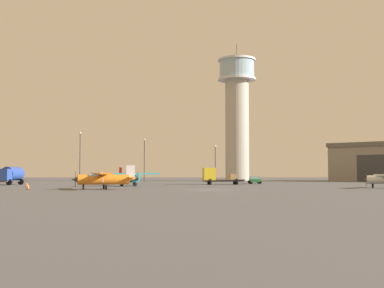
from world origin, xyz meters
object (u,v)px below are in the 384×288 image
at_px(truck_fuel_tanker_blue, 10,175).
at_px(traffic_cone_near_right, 28,187).
at_px(truck_flatbed_yellow, 216,177).
at_px(traffic_cone_near_left, 27,184).
at_px(light_post_west, 215,160).
at_px(light_post_north, 144,156).
at_px(light_post_centre, 80,153).
at_px(airplane_orange, 104,178).
at_px(control_tower, 237,110).
at_px(car_green, 255,180).
at_px(airplane_teal, 129,177).

bearing_deg(truck_fuel_tanker_blue, traffic_cone_near_right, 33.70).
distance_m(truck_flatbed_yellow, traffic_cone_near_right, 35.21).
bearing_deg(traffic_cone_near_right, traffic_cone_near_left, 105.94).
height_order(truck_flatbed_yellow, light_post_west, light_post_west).
distance_m(light_post_north, light_post_centre, 15.08).
relative_size(airplane_orange, light_post_north, 1.00).
bearing_deg(traffic_cone_near_left, light_post_west, 51.13).
relative_size(airplane_orange, light_post_centre, 0.94).
bearing_deg(control_tower, car_green, -93.25).
xyz_separation_m(airplane_orange, truck_fuel_tanker_blue, (-18.38, 25.07, 0.35)).
relative_size(truck_fuel_tanker_blue, traffic_cone_near_right, 9.25).
relative_size(truck_fuel_tanker_blue, light_post_north, 0.64).
xyz_separation_m(car_green, light_post_centre, (-33.20, 10.18, 5.18)).
bearing_deg(airplane_teal, airplane_orange, -33.16).
bearing_deg(traffic_cone_near_left, airplane_teal, 13.55).
bearing_deg(truck_flatbed_yellow, control_tower, -106.09).
height_order(car_green, traffic_cone_near_right, car_green).
bearing_deg(airplane_orange, truck_flatbed_yellow, -135.58).
relative_size(airplane_teal, traffic_cone_near_right, 13.59).
xyz_separation_m(truck_flatbed_yellow, car_green, (7.63, 6.71, -0.60)).
bearing_deg(truck_flatbed_yellow, airplane_orange, 54.95).
relative_size(light_post_north, light_post_centre, 0.93).
relative_size(control_tower, truck_fuel_tanker_blue, 5.90).
height_order(control_tower, light_post_west, control_tower).
height_order(control_tower, traffic_cone_near_left, control_tower).
bearing_deg(truck_fuel_tanker_blue, traffic_cone_near_left, 38.51).
bearing_deg(light_post_centre, airplane_orange, -76.68).
bearing_deg(airplane_orange, truck_fuel_tanker_blue, -68.40).
xyz_separation_m(control_tower, light_post_centre, (-35.47, -29.77, -12.44)).
relative_size(truck_flatbed_yellow, car_green, 1.51).
distance_m(airplane_teal, car_green, 27.21).
bearing_deg(control_tower, airplane_teal, -112.76).
xyz_separation_m(car_green, traffic_cone_near_right, (-31.82, -32.28, -0.42)).
bearing_deg(traffic_cone_near_left, airplane_orange, -45.60).
distance_m(control_tower, truck_fuel_tanker_blue, 66.61).
bearing_deg(light_post_centre, traffic_cone_near_left, -94.03).
xyz_separation_m(airplane_orange, light_post_north, (2.25, 51.32, 4.27)).
relative_size(airplane_orange, car_green, 2.05).
height_order(truck_flatbed_yellow, car_green, truck_flatbed_yellow).
distance_m(control_tower, light_post_west, 27.89).
relative_size(truck_flatbed_yellow, light_post_west, 0.88).
bearing_deg(traffic_cone_near_right, light_post_west, 61.91).
bearing_deg(traffic_cone_near_left, light_post_north, 69.54).
distance_m(car_green, light_post_centre, 35.11).
relative_size(control_tower, airplane_teal, 4.01).
distance_m(airplane_teal, airplane_orange, 15.91).
xyz_separation_m(airplane_teal, traffic_cone_near_right, (-10.34, -15.60, -0.97)).
height_order(truck_flatbed_yellow, traffic_cone_near_right, truck_flatbed_yellow).
bearing_deg(airplane_orange, car_green, -140.04).
height_order(light_post_north, light_post_centre, light_post_centre).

